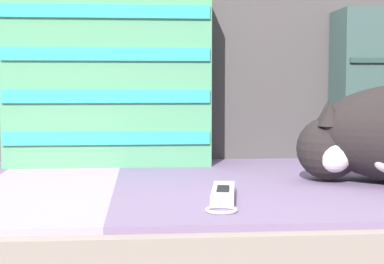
{
  "coord_description": "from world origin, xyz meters",
  "views": [
    {
      "loc": [
        0.05,
        -1.06,
        0.58
      ],
      "look_at": [
        0.15,
        0.03,
        0.5
      ],
      "focal_mm": 55.0,
      "sensor_mm": 36.0,
      "label": 1
    }
  ],
  "objects": [
    {
      "name": "game_remote_near",
      "position": [
        0.18,
        -0.12,
        0.4
      ],
      "size": [
        0.07,
        0.2,
        0.02
      ],
      "color": "white",
      "rests_on": "couch"
    },
    {
      "name": "sofa_backrest",
      "position": [
        0.0,
        0.48,
        0.64
      ],
      "size": [
        2.07,
        0.14,
        0.49
      ],
      "color": "#474242",
      "rests_on": "couch"
    },
    {
      "name": "throw_pillow_striped",
      "position": [
        -0.03,
        0.33,
        0.6
      ],
      "size": [
        0.47,
        0.14,
        0.42
      ],
      "color": "#4C9366",
      "rests_on": "couch"
    }
  ]
}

